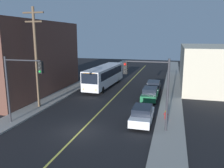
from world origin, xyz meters
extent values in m
plane|color=black|center=(0.00, 0.00, 0.00)|extent=(120.00, 120.00, 0.00)
cube|color=gray|center=(-7.25, 10.00, 0.07)|extent=(2.50, 90.00, 0.15)
cube|color=gray|center=(7.25, 10.00, 0.07)|extent=(2.50, 90.00, 0.15)
cube|color=#D8CC4C|center=(0.00, 15.00, 0.01)|extent=(0.16, 60.00, 0.01)
cube|color=brown|center=(-13.50, 10.56, 4.90)|extent=(10.00, 17.83, 9.80)
cube|color=black|center=(-8.54, 10.56, 1.60)|extent=(0.06, 12.48, 1.30)
cube|color=black|center=(-8.54, 10.56, 4.80)|extent=(0.06, 12.48, 1.30)
cube|color=black|center=(-8.54, 10.56, 8.00)|extent=(0.06, 12.48, 1.30)
cube|color=beige|center=(14.50, 22.37, 3.17)|extent=(12.00, 18.77, 6.34)
cube|color=black|center=(8.54, 22.37, 1.60)|extent=(0.06, 13.14, 1.30)
cube|color=silver|center=(-3.03, 17.10, 1.83)|extent=(3.12, 12.11, 2.75)
cube|color=black|center=(-3.31, 11.13, 2.35)|extent=(2.35, 0.19, 1.40)
cube|color=black|center=(-2.74, 23.08, 2.45)|extent=(2.30, 0.19, 1.10)
cube|color=black|center=(-4.28, 17.16, 2.35)|extent=(0.55, 10.19, 1.10)
cube|color=black|center=(-1.78, 17.04, 2.35)|extent=(0.55, 10.19, 1.10)
cube|color=orange|center=(-3.31, 11.14, 2.95)|extent=(1.79, 0.14, 0.30)
sphere|color=#F9D872|center=(-4.21, 11.13, 0.90)|extent=(0.24, 0.24, 0.24)
sphere|color=#F9D872|center=(-2.42, 11.05, 0.90)|extent=(0.24, 0.24, 0.24)
cylinder|color=black|center=(-4.35, 12.96, 0.50)|extent=(0.35, 1.01, 1.00)
cylinder|color=black|center=(-2.11, 12.86, 0.50)|extent=(0.35, 1.01, 1.00)
cylinder|color=black|center=(-3.99, 20.65, 0.50)|extent=(0.35, 1.01, 1.00)
cylinder|color=black|center=(-1.74, 20.55, 0.50)|extent=(0.35, 1.01, 1.00)
cube|color=silver|center=(4.77, 3.11, 0.67)|extent=(1.82, 4.41, 0.70)
cube|color=black|center=(4.77, 3.11, 1.32)|extent=(1.63, 2.47, 0.60)
cylinder|color=black|center=(3.96, 1.61, 0.32)|extent=(0.22, 0.64, 0.64)
cylinder|color=black|center=(5.56, 1.60, 0.32)|extent=(0.22, 0.64, 0.64)
cylinder|color=black|center=(3.98, 4.61, 0.32)|extent=(0.22, 0.64, 0.64)
cylinder|color=black|center=(5.58, 4.60, 0.32)|extent=(0.22, 0.64, 0.64)
cube|color=#196038|center=(4.66, 11.03, 0.67)|extent=(1.85, 4.42, 0.70)
cube|color=black|center=(4.66, 11.03, 1.32)|extent=(1.65, 2.48, 0.60)
cylinder|color=black|center=(3.84, 9.54, 0.32)|extent=(0.23, 0.64, 0.64)
cylinder|color=black|center=(5.44, 9.53, 0.32)|extent=(0.23, 0.64, 0.64)
cylinder|color=black|center=(3.87, 12.54, 0.32)|extent=(0.23, 0.64, 0.64)
cylinder|color=black|center=(5.47, 12.53, 0.32)|extent=(0.23, 0.64, 0.64)
cube|color=black|center=(4.70, 15.35, 0.67)|extent=(1.82, 4.41, 0.70)
cube|color=black|center=(4.70, 15.35, 1.32)|extent=(1.63, 2.47, 0.60)
cylinder|color=black|center=(3.89, 13.86, 0.32)|extent=(0.22, 0.64, 0.64)
cylinder|color=black|center=(5.49, 13.85, 0.32)|extent=(0.22, 0.64, 0.64)
cylinder|color=black|center=(3.91, 16.86, 0.32)|extent=(0.22, 0.64, 0.64)
cylinder|color=black|center=(5.51, 16.85, 0.32)|extent=(0.22, 0.64, 0.64)
cylinder|color=brown|center=(-6.98, 4.88, 5.49)|extent=(0.28, 0.28, 10.69)
cube|color=#4C3D2D|center=(-6.98, 4.88, 10.24)|extent=(2.40, 0.16, 0.16)
cube|color=#4C3D2D|center=(-6.98, 4.88, 9.34)|extent=(2.00, 0.16, 0.16)
cylinder|color=#2D2D33|center=(-6.95, 0.10, 3.15)|extent=(0.18, 0.18, 6.00)
cylinder|color=#2D2D33|center=(-5.20, 0.10, 5.85)|extent=(3.50, 0.12, 0.12)
cube|color=black|center=(-3.45, 0.10, 5.30)|extent=(0.32, 0.36, 1.00)
sphere|color=#2D2D2D|center=(-3.45, -0.09, 5.62)|extent=(0.22, 0.22, 0.22)
sphere|color=#2D2D2D|center=(-3.45, -0.09, 5.30)|extent=(0.22, 0.22, 0.22)
sphere|color=green|center=(-3.45, -0.09, 4.98)|extent=(0.22, 0.22, 0.22)
cylinder|color=#2D2D33|center=(6.95, 1.71, 3.15)|extent=(0.18, 0.18, 6.00)
cylinder|color=#2D2D33|center=(5.20, 1.71, 5.85)|extent=(3.50, 0.12, 0.12)
cube|color=black|center=(3.45, 1.71, 5.30)|extent=(0.32, 0.36, 1.00)
sphere|color=red|center=(3.45, 1.52, 5.62)|extent=(0.22, 0.22, 0.22)
sphere|color=#2D2D2D|center=(3.45, 1.52, 5.30)|extent=(0.22, 0.22, 0.22)
sphere|color=#2D2D2D|center=(3.45, 1.52, 4.98)|extent=(0.22, 0.22, 0.22)
cylinder|color=red|center=(6.85, 4.54, 0.50)|extent=(0.26, 0.26, 0.70)
sphere|color=gold|center=(6.85, 4.54, 0.87)|extent=(0.24, 0.24, 0.24)
cylinder|color=red|center=(6.69, 4.54, 0.60)|extent=(0.12, 0.10, 0.10)
cylinder|color=red|center=(7.01, 4.54, 0.60)|extent=(0.12, 0.10, 0.10)
camera|label=1|loc=(7.31, -16.97, 7.94)|focal=37.14mm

